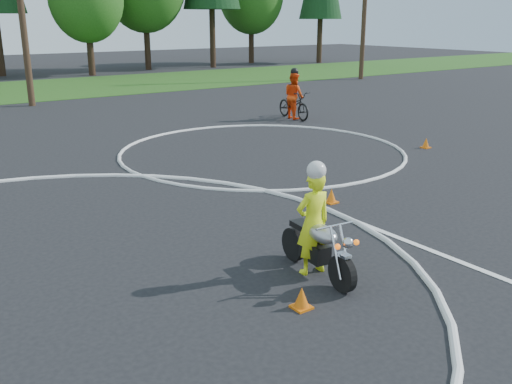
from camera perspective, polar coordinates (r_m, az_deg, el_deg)
course_markings at (r=10.57m, az=-13.71°, el=-3.66°), size 19.05×19.05×0.12m
primary_motorcycle at (r=8.39m, az=6.26°, el=-5.49°), size 0.62×1.77×0.93m
rider_primary_grp at (r=8.35m, az=5.75°, el=-2.79°), size 0.61×0.43×1.73m
rider_second_grp at (r=21.77m, az=3.81°, el=9.07°), size 0.89×2.03×1.89m
traffic_cones at (r=9.11m, az=0.14°, el=-5.67°), size 19.94×7.88×0.30m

